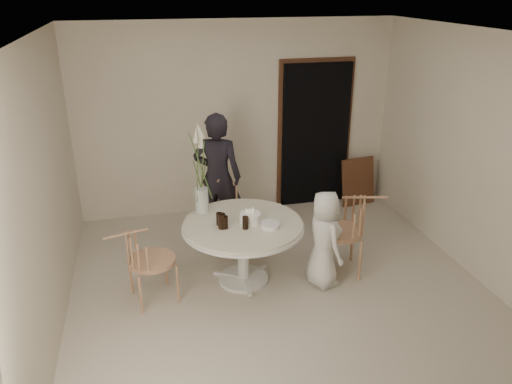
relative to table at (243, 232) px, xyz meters
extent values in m
plane|color=beige|center=(0.35, -0.25, -0.62)|extent=(4.50, 4.50, 0.00)
plane|color=silver|center=(0.35, -0.25, 2.08)|extent=(4.50, 4.50, 0.00)
plane|color=beige|center=(0.35, 2.00, 0.73)|extent=(4.50, 0.00, 4.50)
plane|color=beige|center=(0.35, -2.50, 0.73)|extent=(4.50, 0.00, 4.50)
plane|color=beige|center=(-1.90, -0.25, 0.73)|extent=(0.00, 4.50, 4.50)
plane|color=beige|center=(2.60, -0.25, 0.73)|extent=(0.00, 4.50, 4.50)
cube|color=black|center=(1.50, 1.94, 0.43)|extent=(1.00, 0.10, 2.10)
cube|color=brown|center=(1.50, 1.98, 0.49)|extent=(1.12, 0.03, 2.22)
cylinder|color=silver|center=(0.00, 0.00, -0.60)|extent=(0.56, 0.56, 0.04)
cylinder|color=silver|center=(0.00, 0.00, -0.27)|extent=(0.12, 0.12, 0.65)
cylinder|color=silver|center=(0.00, 0.00, 0.07)|extent=(1.33, 1.33, 0.03)
cylinder|color=beige|center=(0.00, 0.00, 0.09)|extent=(1.30, 1.30, 0.04)
cube|color=brown|center=(2.13, 1.70, -0.26)|extent=(0.56, 0.24, 0.71)
cylinder|color=tan|center=(-0.38, 0.86, -0.39)|extent=(0.03, 0.03, 0.45)
cylinder|color=tan|center=(-0.01, 0.70, -0.39)|extent=(0.03, 0.03, 0.45)
cylinder|color=tan|center=(-0.22, 1.22, -0.39)|extent=(0.03, 0.03, 0.45)
cylinder|color=tan|center=(0.14, 1.07, -0.39)|extent=(0.03, 0.03, 0.45)
cylinder|color=tan|center=(-0.12, 0.96, -0.15)|extent=(0.50, 0.50, 0.05)
cylinder|color=tan|center=(0.94, 0.22, -0.37)|extent=(0.03, 0.03, 0.49)
cylinder|color=tan|center=(0.85, -0.20, -0.37)|extent=(0.03, 0.03, 0.49)
cylinder|color=tan|center=(1.37, 0.13, -0.37)|extent=(0.03, 0.03, 0.49)
cylinder|color=tan|center=(1.28, -0.29, -0.37)|extent=(0.03, 0.03, 0.49)
cylinder|color=tan|center=(1.11, -0.03, -0.10)|extent=(0.55, 0.55, 0.05)
cylinder|color=tan|center=(-0.76, -0.26, -0.40)|extent=(0.03, 0.03, 0.44)
cylinder|color=tan|center=(-0.85, 0.12, -0.40)|extent=(0.03, 0.03, 0.44)
cylinder|color=tan|center=(-1.14, -0.36, -0.40)|extent=(0.03, 0.03, 0.44)
cylinder|color=tan|center=(-1.23, 0.02, -0.40)|extent=(0.03, 0.03, 0.44)
cylinder|color=tan|center=(-1.00, -0.12, -0.15)|extent=(0.49, 0.49, 0.05)
imported|color=black|center=(-0.09, 1.13, 0.22)|extent=(0.71, 0.59, 1.68)
imported|color=silver|center=(0.85, -0.25, -0.06)|extent=(0.45, 0.60, 1.11)
cylinder|color=white|center=(0.08, -0.01, 0.17)|extent=(0.23, 0.23, 0.11)
cylinder|color=beige|center=(0.08, -0.01, 0.25)|extent=(0.01, 0.01, 0.05)
cylinder|color=beige|center=(0.11, 0.02, 0.25)|extent=(0.01, 0.01, 0.05)
cylinder|color=beige|center=(0.04, 0.01, 0.25)|extent=(0.01, 0.01, 0.05)
cylinder|color=beige|center=(0.10, -0.04, 0.25)|extent=(0.01, 0.01, 0.05)
cylinder|color=beige|center=(0.05, -0.04, 0.25)|extent=(0.01, 0.01, 0.05)
cylinder|color=black|center=(-0.21, -0.09, 0.18)|extent=(0.08, 0.08, 0.14)
cylinder|color=black|center=(0.00, -0.14, 0.18)|extent=(0.08, 0.08, 0.14)
cylinder|color=black|center=(-0.24, -0.08, 0.20)|extent=(0.09, 0.09, 0.17)
cylinder|color=black|center=(-0.26, 0.01, 0.18)|extent=(0.08, 0.08, 0.14)
cylinder|color=white|center=(0.26, -0.18, 0.14)|extent=(0.28, 0.28, 0.05)
cylinder|color=silver|center=(-0.39, 0.39, 0.25)|extent=(0.15, 0.15, 0.28)
cylinder|color=#44652B|center=(-0.37, 0.41, 0.60)|extent=(0.01, 0.01, 0.70)
cone|color=silver|center=(-0.37, 0.41, 0.96)|extent=(0.07, 0.07, 0.18)
cylinder|color=#44652B|center=(-0.42, 0.40, 0.63)|extent=(0.01, 0.01, 0.76)
cone|color=silver|center=(-0.42, 0.40, 1.02)|extent=(0.07, 0.07, 0.18)
cylinder|color=#44652B|center=(-0.39, 0.36, 0.66)|extent=(0.01, 0.01, 0.82)
cone|color=silver|center=(-0.39, 0.36, 1.08)|extent=(0.07, 0.07, 0.18)
camera|label=1|loc=(-0.98, -4.75, 2.52)|focal=35.00mm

